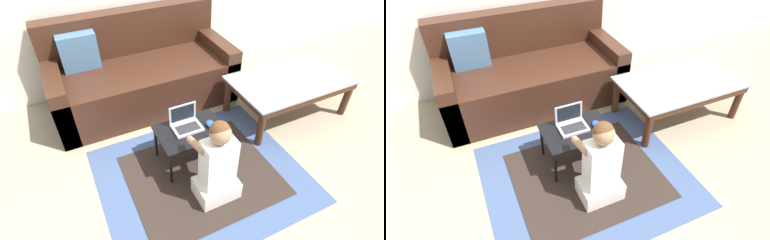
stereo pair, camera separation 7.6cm
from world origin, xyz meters
TOP-DOWN VIEW (x-y plane):
  - ground_plane at (0.00, 0.00)m, footprint 16.00×16.00m
  - area_rug at (-0.07, -0.27)m, footprint 1.69×1.42m
  - couch at (-0.15, 1.03)m, footprint 1.89×0.88m
  - coffee_table at (1.13, 0.14)m, footprint 1.20×0.70m
  - laptop_desk at (-0.07, -0.05)m, footprint 0.57×0.39m
  - laptop at (-0.09, 0.00)m, footprint 0.24×0.18m
  - computer_mouse at (0.10, -0.07)m, footprint 0.07×0.11m
  - person_seated at (-0.06, -0.48)m, footprint 0.33×0.38m

SIDE VIEW (x-z plane):
  - ground_plane at x=0.00m, z-range 0.00..0.00m
  - area_rug at x=-0.07m, z-range 0.00..0.01m
  - laptop_desk at x=-0.07m, z-range 0.13..0.48m
  - couch at x=-0.15m, z-range -0.15..0.79m
  - person_seated at x=-0.06m, z-range -0.04..0.71m
  - coffee_table at x=1.13m, z-range 0.15..0.57m
  - computer_mouse at x=0.10m, z-range 0.35..0.39m
  - laptop at x=-0.09m, z-range 0.29..0.48m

